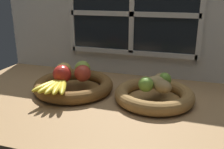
# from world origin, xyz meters

# --- Properties ---
(ground_plane) EXTENTS (1.40, 0.90, 0.03)m
(ground_plane) POSITION_xyz_m (0.00, 0.00, -0.01)
(ground_plane) COLOR #9E774C
(back_wall) EXTENTS (1.40, 0.05, 0.55)m
(back_wall) POSITION_xyz_m (0.00, 0.30, 0.28)
(back_wall) COLOR silver
(back_wall) RESTS_ON ground_plane
(fruit_bowl_left) EXTENTS (0.34, 0.34, 0.05)m
(fruit_bowl_left) POSITION_xyz_m (-0.18, -0.01, 0.02)
(fruit_bowl_left) COLOR brown
(fruit_bowl_left) RESTS_ON ground_plane
(fruit_bowl_right) EXTENTS (0.31, 0.31, 0.05)m
(fruit_bowl_right) POSITION_xyz_m (0.17, -0.01, 0.02)
(fruit_bowl_right) COLOR olive
(fruit_bowl_right) RESTS_ON ground_plane
(apple_red_front) EXTENTS (0.08, 0.08, 0.08)m
(apple_red_front) POSITION_xyz_m (-0.21, -0.06, 0.09)
(apple_red_front) COLOR red
(apple_red_front) RESTS_ON fruit_bowl_left
(apple_golden_left) EXTENTS (0.07, 0.07, 0.07)m
(apple_golden_left) POSITION_xyz_m (-0.23, 0.00, 0.09)
(apple_golden_left) COLOR #DBB756
(apple_golden_left) RESTS_ON fruit_bowl_left
(apple_green_back) EXTENTS (0.07, 0.07, 0.07)m
(apple_green_back) POSITION_xyz_m (-0.16, 0.04, 0.09)
(apple_green_back) COLOR #8CAD3D
(apple_green_back) RESTS_ON fruit_bowl_left
(apple_red_right) EXTENTS (0.07, 0.07, 0.07)m
(apple_red_right) POSITION_xyz_m (-0.13, -0.02, 0.09)
(apple_red_right) COLOR #CC422D
(apple_red_right) RESTS_ON fruit_bowl_left
(banana_bunch_front) EXTENTS (0.14, 0.18, 0.03)m
(banana_bunch_front) POSITION_xyz_m (-0.20, -0.13, 0.07)
(banana_bunch_front) COLOR yellow
(banana_bunch_front) RESTS_ON fruit_bowl_left
(potato_large) EXTENTS (0.10, 0.08, 0.05)m
(potato_large) POSITION_xyz_m (0.17, -0.01, 0.08)
(potato_large) COLOR tan
(potato_large) RESTS_ON fruit_bowl_right
(potato_small) EXTENTS (0.09, 0.09, 0.05)m
(potato_small) POSITION_xyz_m (0.20, -0.05, 0.08)
(potato_small) COLOR #A38451
(potato_small) RESTS_ON fruit_bowl_right
(potato_back) EXTENTS (0.08, 0.08, 0.05)m
(potato_back) POSITION_xyz_m (0.19, 0.03, 0.08)
(potato_back) COLOR tan
(potato_back) RESTS_ON fruit_bowl_right
(lime_near) EXTENTS (0.06, 0.06, 0.06)m
(lime_near) POSITION_xyz_m (0.14, -0.05, 0.08)
(lime_near) COLOR #7AAD3D
(lime_near) RESTS_ON fruit_bowl_right
(lime_far) EXTENTS (0.05, 0.05, 0.05)m
(lime_far) POSITION_xyz_m (0.20, 0.03, 0.08)
(lime_far) COLOR #6B9E33
(lime_far) RESTS_ON fruit_bowl_right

